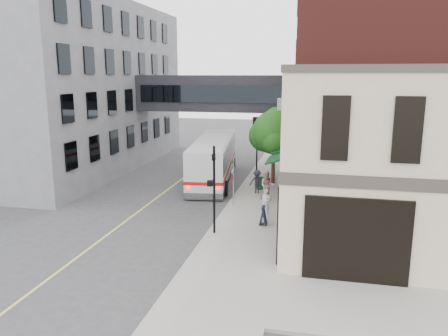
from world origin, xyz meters
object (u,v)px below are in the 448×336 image
at_px(pedestrian_a, 266,203).
at_px(sandwich_board, 263,215).
at_px(pedestrian_b, 267,186).
at_px(newspaper_box, 260,182).
at_px(pedestrian_c, 257,182).
at_px(bus, 213,158).

relative_size(pedestrian_a, sandwich_board, 1.57).
relative_size(pedestrian_b, sandwich_board, 1.79).
bearing_deg(pedestrian_b, newspaper_box, 102.21).
xyz_separation_m(pedestrian_b, pedestrian_c, (-0.85, 1.39, -0.13)).
distance_m(pedestrian_a, pedestrian_b, 3.53).
bearing_deg(pedestrian_a, pedestrian_c, 124.61).
height_order(bus, newspaper_box, bus).
height_order(pedestrian_c, sandwich_board, pedestrian_c).
bearing_deg(bus, sandwich_board, -62.18).
xyz_separation_m(bus, pedestrian_b, (4.78, -4.96, -0.71)).
bearing_deg(newspaper_box, pedestrian_b, -84.68).
xyz_separation_m(pedestrian_b, sandwich_board, (0.39, -4.84, -0.41)).
height_order(pedestrian_a, newspaper_box, pedestrian_a).
relative_size(pedestrian_b, pedestrian_c, 1.16).
height_order(pedestrian_b, pedestrian_c, pedestrian_b).
relative_size(pedestrian_c, sandwich_board, 1.55).
relative_size(pedestrian_a, pedestrian_c, 1.02).
distance_m(bus, pedestrian_b, 6.93).
xyz_separation_m(pedestrian_a, sandwich_board, (0.04, -1.32, -0.30)).
xyz_separation_m(bus, pedestrian_a, (5.13, -8.48, -0.82)).
distance_m(pedestrian_c, newspaper_box, 1.18).
bearing_deg(bus, pedestrian_b, -46.05).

